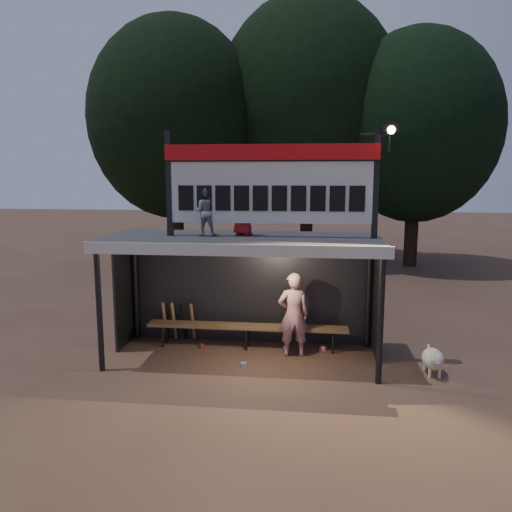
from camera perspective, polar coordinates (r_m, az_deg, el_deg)
The scene contains 13 objects.
ground at distance 9.66m, azimuth -1.48°, elevation -11.56°, with size 80.00×80.00×0.00m, color brown.
player at distance 9.54m, azimuth 4.30°, elevation -6.70°, with size 0.59×0.39×1.63m, color silver.
child_a at distance 9.20m, azimuth -5.82°, elevation 5.08°, with size 0.44×0.34×0.90m, color gray.
child_b at distance 9.24m, azimuth -1.46°, elevation 5.43°, with size 0.49×0.32×0.99m, color maroon.
dugout_shelter at distance 9.41m, azimuth -1.32°, elevation -0.45°, with size 5.10×2.08×2.32m.
scoreboard_assembly at distance 8.97m, azimuth 2.00°, elevation 8.56°, with size 4.10×0.27×1.99m.
bench at distance 10.03m, azimuth -1.05°, elevation -8.14°, with size 4.00×0.35×0.48m.
tree_left at distance 19.78m, azimuth -9.27°, elevation 15.13°, with size 6.46×6.46×9.27m.
tree_mid at distance 20.63m, azimuth 5.99°, elevation 16.77°, with size 7.22×7.22×10.36m.
tree_right at distance 19.88m, azimuth 17.87°, elevation 13.84°, with size 6.08×6.08×8.72m.
dog at distance 9.33m, azimuth 19.60°, elevation -11.05°, with size 0.36×0.81×0.49m.
bats at distance 10.57m, azimuth -8.84°, elevation -7.36°, with size 0.67×0.35×0.84m.
litter at distance 9.92m, azimuth 2.13°, elevation -10.76°, with size 2.54×1.20×0.08m.
Camera 1 is at (1.27, -8.95, 3.42)m, focal length 35.00 mm.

